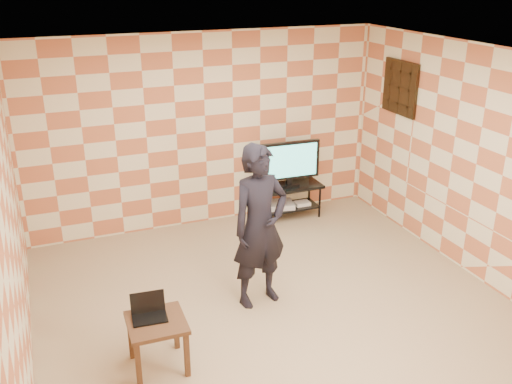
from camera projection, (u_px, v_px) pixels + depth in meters
The scene contains 14 objects.
floor at pixel (276, 309), 6.22m from camera, with size 5.00×5.00×0.00m, color tan.
wall_back at pixel (205, 131), 7.87m from camera, with size 5.00×0.02×2.70m, color beige.
wall_front at pixel (439, 333), 3.56m from camera, with size 5.00×0.02×2.70m, color beige.
wall_left at pixel (10, 235), 4.86m from camera, with size 0.02×5.00×2.70m, color beige.
wall_right at pixel (476, 164), 6.57m from camera, with size 0.02×5.00×2.70m, color beige.
ceiling at pixel (280, 58), 5.22m from camera, with size 5.00×5.00×0.02m, color white.
wall_art at pixel (400, 88), 7.68m from camera, with size 0.04×0.72×0.72m.
tv_stand at pixel (289, 194), 8.35m from camera, with size 0.97×0.44×0.50m.
tv at pixel (289, 162), 8.16m from camera, with size 0.91×0.18×0.66m.
dvd_player at pixel (278, 205), 8.37m from camera, with size 0.45×0.32×0.07m, color #B4B4B7.
game_console at pixel (302, 203), 8.45m from camera, with size 0.22×0.16×0.05m, color silver.
side_table at pixel (157, 329), 5.18m from camera, with size 0.53×0.53×0.50m.
laptop at pixel (149, 311), 5.20m from camera, with size 0.33×0.27×0.21m.
person at pixel (260, 226), 6.05m from camera, with size 0.66×0.43×1.81m, color black.
Camera 1 is at (-2.16, -4.85, 3.49)m, focal length 40.00 mm.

